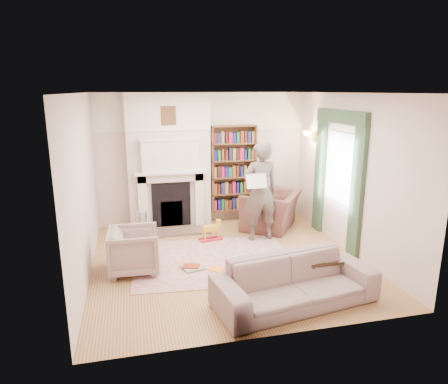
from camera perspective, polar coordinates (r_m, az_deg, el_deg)
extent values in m
plane|color=brown|center=(6.98, 0.48, -9.69)|extent=(4.50, 4.50, 0.00)
plane|color=white|center=(6.37, 0.53, 13.97)|extent=(4.50, 4.50, 0.00)
plane|color=silver|center=(8.69, -3.04, 4.78)|extent=(4.50, 0.00, 4.50)
plane|color=silver|center=(4.46, 7.41, -4.65)|extent=(4.50, 0.00, 4.50)
plane|color=silver|center=(6.39, -19.48, 0.48)|extent=(0.00, 4.50, 4.50)
plane|color=silver|center=(7.39, 17.73, 2.40)|extent=(0.00, 4.50, 4.50)
cube|color=silver|center=(8.42, -7.86, 4.36)|extent=(1.70, 0.35, 2.80)
cube|color=silver|center=(8.18, -7.62, 2.78)|extent=(1.47, 0.24, 0.05)
cube|color=black|center=(8.43, -7.52, -1.89)|extent=(0.80, 0.06, 0.96)
cube|color=silver|center=(8.14, -7.71, 5.12)|extent=(1.15, 0.18, 0.62)
cube|color=brown|center=(8.74, 1.34, 3.36)|extent=(1.00, 0.24, 1.85)
cube|color=silver|center=(7.71, 16.16, 3.38)|extent=(0.02, 0.90, 1.30)
cube|color=#2B422A|center=(7.15, 18.48, 0.33)|extent=(0.07, 0.32, 2.40)
cube|color=#2B422A|center=(8.34, 13.51, 2.60)|extent=(0.07, 0.32, 2.40)
cube|color=#2B422A|center=(7.57, 16.35, 10.29)|extent=(0.09, 1.70, 0.24)
cube|color=beige|center=(6.96, -1.47, -9.70)|extent=(2.82, 2.26, 0.01)
imported|color=#4F302A|center=(8.48, 6.74, -2.56)|extent=(1.55, 1.59, 0.78)
imported|color=#B2A993|center=(6.60, -12.72, -8.13)|extent=(0.81, 0.79, 0.72)
imported|color=#A29386|center=(5.62, 10.13, -12.52)|extent=(2.33, 1.22, 0.65)
imported|color=#514941|center=(7.64, 5.22, 0.07)|extent=(0.73, 0.50, 1.93)
cube|color=white|center=(7.35, 4.64, 1.57)|extent=(0.39, 0.13, 0.26)
cylinder|color=#B8BCC1|center=(8.03, -11.76, -4.59)|extent=(0.31, 0.31, 0.55)
cube|color=gold|center=(6.66, -4.53, -10.69)|extent=(0.40, 0.40, 0.03)
cube|color=#9E2A12|center=(6.66, -4.72, -10.59)|extent=(0.31, 0.25, 0.04)
cube|color=red|center=(6.80, 4.30, -10.22)|extent=(0.29, 0.27, 0.02)
cube|color=red|center=(6.60, -1.14, -10.97)|extent=(0.30, 0.29, 0.02)
cube|color=red|center=(6.58, 1.88, -11.05)|extent=(0.30, 0.28, 0.02)
cube|color=red|center=(6.85, 5.19, -10.03)|extent=(0.27, 0.22, 0.02)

